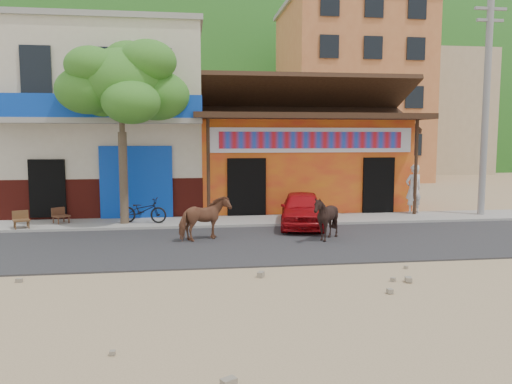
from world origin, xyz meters
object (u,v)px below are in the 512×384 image
Objects in this scene: tree at (122,132)px; cow_dark at (326,218)px; scooter at (143,210)px; cafe_chair_right at (61,209)px; cafe_chair_left at (21,212)px; utility_pole at (486,105)px; pedestrian at (413,189)px; cow_tan at (204,219)px; red_car at (302,209)px.

cow_dark is (5.93, -3.22, -2.45)m from tree.
cafe_chair_right is at bearing 97.21° from scooter.
cow_dark is 1.25× the size of cafe_chair_left.
utility_pole is (12.80, 0.20, 1.00)m from tree.
pedestrian reaches higher than cafe_chair_left.
cow_tan is 1.53× the size of cafe_chair_right.
pedestrian reaches higher than cow_dark.
tree is 1.76× the size of red_car.
cafe_chair_left is (-15.88, -0.70, -3.49)m from utility_pole.
utility_pole is at bearing 0.90° from tree.
cow_dark is 0.37× the size of red_car.
scooter is at bearing -15.91° from cafe_chair_left.
scooter is at bearing -178.95° from red_car.
utility_pole is 15.30m from cafe_chair_right.
cow_tan reaches higher than scooter.
pedestrian is at bearing 166.20° from utility_pole.
pedestrian is (4.66, 1.78, 0.41)m from red_car.
cow_tan is at bearing 13.72° from pedestrian.
red_car is at bearing -26.73° from cafe_chair_left.
cow_tan is 1.16× the size of cow_dark.
utility_pole is at bearing -103.38° from cow_tan.
red_car is at bearing 175.18° from cow_dark.
cafe_chair_right is (-8.02, 3.52, -0.07)m from cow_dark.
red_car is 3.38× the size of cafe_chair_left.
tree is 6.22× the size of cafe_chair_right.
cow_dark reaches higher than cow_tan.
cafe_chair_right is (1.00, 0.80, -0.02)m from cafe_chair_left.
cow_tan is at bearing -47.20° from tree.
red_car reaches higher than cafe_chair_left.
cow_tan reaches higher than red_car.
utility_pole reaches higher than tree.
cow_dark is at bearing -28.51° from tree.
cafe_chair_right is at bearing 15.16° from cafe_chair_left.
pedestrian is (7.89, 3.52, 0.37)m from cow_tan.
utility_pole is at bearing 155.83° from pedestrian.
cafe_chair_left is at bearing 179.22° from cafe_chair_right.
cow_dark is at bearing -63.12° from cafe_chair_right.
utility_pole is 7.92× the size of cafe_chair_left.
pedestrian reaches higher than scooter.
pedestrian is at bearing 32.86° from red_car.
tree is 5.94× the size of cafe_chair_left.
cow_tan is 0.92× the size of scooter.
tree is 6.36m from red_car.
cafe_chair_right reaches higher than scooter.
tree is at bearing -6.06° from pedestrian.
cow_tan reaches higher than cafe_chair_left.
utility_pole is 6.32× the size of cow_dark.
cow_tan is 3.35m from scooter.
cafe_chair_right is at bearing 179.63° from utility_pole.
utility_pole is 16.28m from cafe_chair_left.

